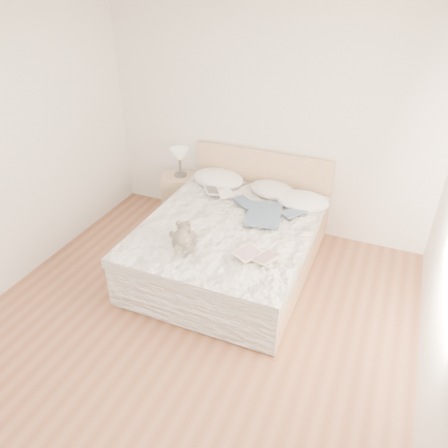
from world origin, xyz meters
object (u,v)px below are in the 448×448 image
at_px(childrens_book, 257,256).
at_px(photo_book, 219,192).
at_px(teddy_bear, 182,243).
at_px(bed, 232,243).
at_px(table_lamp, 180,156).
at_px(nightstand, 180,195).

bearing_deg(childrens_book, photo_book, 153.33).
height_order(photo_book, teddy_bear, teddy_bear).
bearing_deg(bed, table_lamp, 141.49).
bearing_deg(bed, teddy_bear, -110.74).
bearing_deg(childrens_book, teddy_bear, -146.99).
bearing_deg(table_lamp, photo_book, -27.80).
distance_m(table_lamp, teddy_bear, 1.71).
bearing_deg(photo_book, table_lamp, 116.48).
distance_m(nightstand, childrens_book, 2.09).
height_order(table_lamp, teddy_bear, table_lamp).
xyz_separation_m(bed, childrens_book, (0.47, -0.55, 0.32)).
bearing_deg(teddy_bear, table_lamp, 93.52).
xyz_separation_m(bed, teddy_bear, (-0.25, -0.66, 0.34)).
distance_m(bed, childrens_book, 0.79).
distance_m(bed, teddy_bear, 0.79).
relative_size(table_lamp, photo_book, 1.08).
relative_size(table_lamp, teddy_bear, 1.16).
height_order(bed, childrens_book, bed).
distance_m(bed, photo_book, 0.67).
height_order(nightstand, table_lamp, table_lamp).
bearing_deg(teddy_bear, childrens_book, -15.81).
height_order(bed, teddy_bear, bed).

